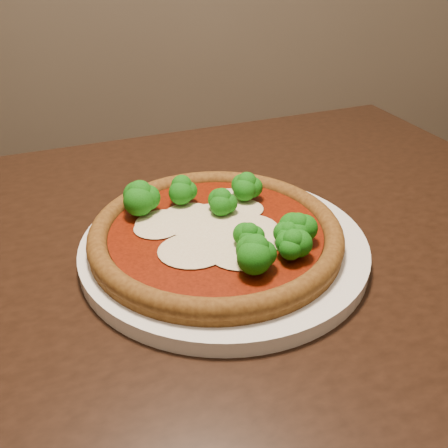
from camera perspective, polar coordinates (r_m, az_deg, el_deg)
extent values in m
cube|color=black|center=(0.63, -4.54, -3.61)|extent=(1.23, 0.98, 0.04)
cylinder|color=black|center=(1.26, 13.33, -5.21)|extent=(0.06, 0.06, 0.71)
cylinder|color=white|center=(0.59, 0.00, -2.57)|extent=(0.34, 0.34, 0.02)
cylinder|color=brown|center=(0.58, -0.92, -1.46)|extent=(0.29, 0.29, 0.01)
torus|color=brown|center=(0.58, -0.93, -0.88)|extent=(0.29, 0.29, 0.02)
cylinder|color=#6E1705|center=(0.58, -0.93, -0.83)|extent=(0.25, 0.25, 0.00)
ellipsoid|color=#F1E5BF|center=(0.58, -7.62, -0.42)|extent=(0.06, 0.05, 0.00)
ellipsoid|color=#F1E5BF|center=(0.61, 1.86, 1.77)|extent=(0.06, 0.05, 0.00)
ellipsoid|color=#F1E5BF|center=(0.53, 2.06, -3.24)|extent=(0.07, 0.07, 0.01)
ellipsoid|color=#F1E5BF|center=(0.56, 7.10, -1.81)|extent=(0.05, 0.04, 0.00)
ellipsoid|color=#F1E5BF|center=(0.59, -1.48, 0.17)|extent=(0.10, 0.09, 0.01)
ellipsoid|color=#F1E5BF|center=(0.64, 0.55, 3.20)|extent=(0.05, 0.04, 0.00)
ellipsoid|color=#F1E5BF|center=(0.60, -4.01, 1.18)|extent=(0.06, 0.06, 0.00)
ellipsoid|color=#F1E5BF|center=(0.58, 2.83, -0.47)|extent=(0.07, 0.06, 0.01)
ellipsoid|color=#F1E5BF|center=(0.54, -3.55, -3.00)|extent=(0.08, 0.07, 0.01)
ellipsoid|color=#F1E5BF|center=(0.59, -6.90, 0.19)|extent=(0.07, 0.06, 0.01)
ellipsoid|color=#1B8A16|center=(0.63, 2.61, 4.59)|extent=(0.04, 0.04, 0.04)
ellipsoid|color=#1B8A16|center=(0.55, 8.46, -0.19)|extent=(0.04, 0.04, 0.04)
ellipsoid|color=#1B8A16|center=(0.52, 7.91, -2.05)|extent=(0.04, 0.04, 0.03)
ellipsoid|color=#1B8A16|center=(0.54, 7.43, -0.97)|extent=(0.04, 0.04, 0.03)
ellipsoid|color=#1B8A16|center=(0.59, -0.22, 2.82)|extent=(0.04, 0.04, 0.03)
ellipsoid|color=#1B8A16|center=(0.62, -4.85, 4.23)|extent=(0.04, 0.04, 0.04)
ellipsoid|color=#1B8A16|center=(0.60, -9.56, 3.34)|extent=(0.05, 0.05, 0.04)
ellipsoid|color=#1B8A16|center=(0.50, 3.65, -2.96)|extent=(0.05, 0.05, 0.04)
ellipsoid|color=#1B8A16|center=(0.53, 2.91, -1.10)|extent=(0.04, 0.04, 0.03)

